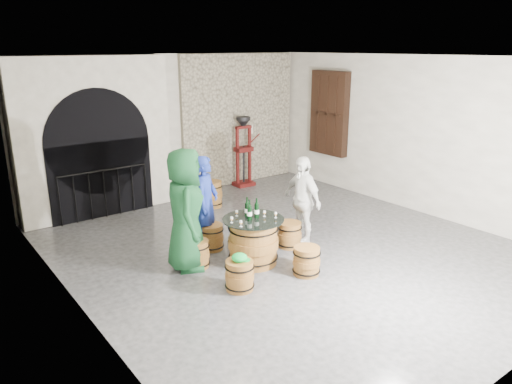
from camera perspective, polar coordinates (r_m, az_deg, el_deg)
ground at (r=8.49m, az=3.52°, el=-6.54°), size 8.00×8.00×0.00m
wall_back at (r=11.27m, az=-9.77°, el=7.59°), size 8.00×0.00×8.00m
wall_left at (r=6.36m, az=-20.94°, el=-0.45°), size 0.00×8.00×8.00m
wall_right at (r=10.58m, az=18.34°, el=6.38°), size 0.00×8.00×8.00m
ceiling at (r=7.80m, az=3.96°, el=15.58°), size 8.00×8.00×0.00m
stone_facing_panel at (r=12.15m, az=-2.03°, el=8.48°), size 3.20×0.12×3.18m
arched_opening at (r=10.31m, az=-18.50°, el=6.00°), size 3.10×0.60×3.19m
shuttered_window at (r=11.97m, az=8.59°, el=9.14°), size 0.23×1.10×2.00m
barrel_table at (r=7.77m, az=-0.32°, el=-5.81°), size 0.98×0.98×0.76m
barrel_stool_left at (r=7.76m, az=-7.05°, el=-7.23°), size 0.43×0.43×0.45m
barrel_stool_far at (r=8.38m, az=-5.26°, el=-5.29°), size 0.43×0.43×0.45m
barrel_stool_right at (r=8.46m, az=3.96°, el=-5.03°), size 0.43×0.43×0.45m
barrel_stool_near_right at (r=7.50m, az=5.97°, el=-8.07°), size 0.43×0.43×0.45m
barrel_stool_near_left at (r=7.03m, az=-1.94°, el=-9.77°), size 0.43×0.43×0.45m
green_cap at (r=6.91m, az=-1.94°, el=-7.73°), size 0.26×0.22×0.12m
person_green at (r=7.48m, az=-8.30°, el=-2.10°), size 0.96×1.11×1.92m
person_blue at (r=8.24m, az=-5.89°, el=-1.29°), size 0.71×0.68×1.63m
person_white at (r=8.51m, az=5.43°, el=-0.92°), size 0.43×0.94×1.56m
wine_bottle_left at (r=7.55m, az=-0.77°, el=-2.34°), size 0.08×0.08×0.32m
wine_bottle_center at (r=7.64m, az=0.08°, el=-2.10°), size 0.08×0.08×0.32m
wine_bottle_right at (r=7.69m, az=-1.05°, el=-1.98°), size 0.08×0.08×0.32m
tasting_glass_a at (r=7.29m, az=-1.79°, el=-3.74°), size 0.05×0.05×0.10m
tasting_glass_b at (r=7.72m, az=0.99°, el=-2.56°), size 0.05×0.05×0.10m
tasting_glass_c at (r=7.73m, az=-2.28°, el=-2.52°), size 0.05×0.05×0.10m
tasting_glass_d at (r=7.94m, az=-0.65°, el=-1.97°), size 0.05×0.05×0.10m
tasting_glass_e at (r=7.66m, az=2.32°, el=-2.72°), size 0.05×0.05×0.10m
tasting_glass_f at (r=7.45m, az=-2.89°, el=-3.29°), size 0.05×0.05×0.10m
side_barrel at (r=10.53m, az=-5.12°, el=-0.24°), size 0.43×0.43×0.57m
corking_press at (r=11.94m, az=-1.47°, el=5.41°), size 0.71×0.39×1.72m
control_box at (r=12.26m, az=-0.83°, el=7.38°), size 0.18×0.10×0.22m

